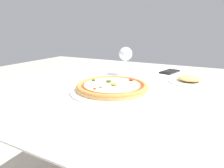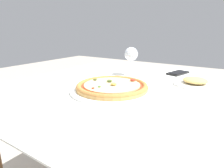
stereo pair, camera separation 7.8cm
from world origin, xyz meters
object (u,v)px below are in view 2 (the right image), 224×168
Objects in this scene: cell_phone at (178,73)px; side_plate at (195,82)px; dining_table at (138,104)px; wine_glass_far_left at (131,55)px; pizza_plate at (112,87)px; fork at (74,77)px.

cell_phone is 0.24m from side_plate.
side_plate reaches higher than cell_phone.
cell_phone reaches higher than dining_table.
dining_table is 7.32× the size of wine_glass_far_left.
cell_phone is 0.85× the size of side_plate.
wine_glass_far_left reaches higher than pizza_plate.
fork is at bearing -137.73° from wine_glass_far_left.
fork is 0.33m from wine_glass_far_left.
side_plate is at bearing 18.72° from fork.
side_plate is at bearing 34.28° from dining_table.
cell_phone is (0.45, 0.40, 0.00)m from fork.
wine_glass_far_left reaches higher than cell_phone.
fork is (-0.36, -0.05, 0.09)m from dining_table.
fork reaches higher than dining_table.
side_plate reaches higher than fork.
cell_phone is at bearing 122.36° from side_plate.
wine_glass_far_left reaches higher than dining_table.
fork is 1.07× the size of cell_phone.
pizza_plate is at bearing -77.50° from wine_glass_far_left.
dining_table is at bearing -145.72° from side_plate.
wine_glass_far_left is (0.23, 0.21, 0.11)m from fork.
pizza_plate reaches higher than cell_phone.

